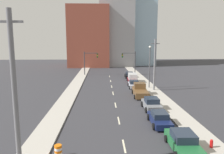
# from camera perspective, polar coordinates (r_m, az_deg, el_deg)

# --- Properties ---
(sidewalk_left) EXTENTS (2.52, 100.82, 0.15)m
(sidewalk_left) POSITION_cam_1_polar(r_m,az_deg,el_deg) (59.69, -7.72, 0.84)
(sidewalk_left) COLOR #ADA89E
(sidewalk_left) RESTS_ON ground
(sidewalk_right) EXTENTS (2.52, 100.82, 0.15)m
(sidewalk_right) POSITION_cam_1_polar(r_m,az_deg,el_deg) (60.11, 6.10, 0.93)
(sidewalk_right) COLOR #ADA89E
(sidewalk_right) RESTS_ON ground
(lane_stripe_at_9m) EXTENTS (0.16, 2.40, 0.01)m
(lane_stripe_at_9m) POSITION_cam_1_polar(r_m,az_deg,el_deg) (19.24, 3.16, -17.53)
(lane_stripe_at_9m) COLOR beige
(lane_stripe_at_9m) RESTS_ON ground
(lane_stripe_at_15m) EXTENTS (0.16, 2.40, 0.01)m
(lane_stripe_at_15m) POSITION_cam_1_polar(r_m,az_deg,el_deg) (24.73, 1.77, -11.28)
(lane_stripe_at_15m) COLOR beige
(lane_stripe_at_15m) RESTS_ON ground
(lane_stripe_at_21m) EXTENTS (0.16, 2.40, 0.01)m
(lane_stripe_at_21m) POSITION_cam_1_polar(r_m,az_deg,el_deg) (30.42, 0.92, -7.32)
(lane_stripe_at_21m) COLOR beige
(lane_stripe_at_21m) RESTS_ON ground
(lane_stripe_at_28m) EXTENTS (0.16, 2.40, 0.01)m
(lane_stripe_at_28m) POSITION_cam_1_polar(r_m,az_deg,el_deg) (37.20, 0.28, -4.25)
(lane_stripe_at_28m) COLOR beige
(lane_stripe_at_28m) RESTS_ON ground
(lane_stripe_at_33m) EXTENTS (0.16, 2.40, 0.01)m
(lane_stripe_at_33m) POSITION_cam_1_polar(r_m,az_deg,el_deg) (42.70, -0.09, -2.49)
(lane_stripe_at_33m) COLOR beige
(lane_stripe_at_33m) RESTS_ON ground
(lane_stripe_at_40m) EXTENTS (0.16, 2.40, 0.01)m
(lane_stripe_at_40m) POSITION_cam_1_polar(r_m,az_deg,el_deg) (48.75, -0.40, -1.03)
(lane_stripe_at_40m) COLOR beige
(lane_stripe_at_40m) RESTS_ON ground
(lane_stripe_at_46m) EXTENTS (0.16, 2.40, 0.01)m
(lane_stripe_at_46m) POSITION_cam_1_polar(r_m,az_deg,el_deg) (55.11, -0.64, 0.16)
(lane_stripe_at_46m) COLOR beige
(lane_stripe_at_46m) RESTS_ON ground
(building_brick_left) EXTENTS (14.00, 16.00, 20.66)m
(building_brick_left) POSITION_cam_1_polar(r_m,az_deg,el_deg) (80.37, -5.94, 10.34)
(building_brick_left) COLOR brown
(building_brick_left) RESTS_ON ground
(building_office_center) EXTENTS (12.00, 20.00, 28.77)m
(building_office_center) POSITION_cam_1_polar(r_m,az_deg,el_deg) (84.56, 0.91, 13.08)
(building_office_center) COLOR #99999E
(building_office_center) RESTS_ON ground
(building_glass_right) EXTENTS (13.00, 20.00, 35.72)m
(building_glass_right) POSITION_cam_1_polar(r_m,az_deg,el_deg) (89.64, 6.03, 15.04)
(building_glass_right) COLOR #99B7CC
(building_glass_right) RESTS_ON ground
(traffic_signal_left) EXTENTS (3.66, 0.35, 6.16)m
(traffic_signal_left) POSITION_cam_1_polar(r_m,az_deg,el_deg) (56.95, -6.21, 4.39)
(traffic_signal_left) COLOR #38383D
(traffic_signal_left) RESTS_ON ground
(traffic_signal_right) EXTENTS (3.66, 0.35, 6.16)m
(traffic_signal_right) POSITION_cam_1_polar(r_m,az_deg,el_deg) (57.33, 5.07, 4.44)
(traffic_signal_right) COLOR #38383D
(traffic_signal_right) RESTS_ON ground
(utility_pole_left_near) EXTENTS (1.60, 0.32, 10.64)m
(utility_pole_left_near) POSITION_cam_1_polar(r_m,az_deg,el_deg) (15.07, -24.08, -3.89)
(utility_pole_left_near) COLOR slate
(utility_pole_left_near) RESTS_ON ground
(utility_pole_right_mid) EXTENTS (1.60, 0.32, 9.13)m
(utility_pole_right_mid) POSITION_cam_1_polar(r_m,az_deg,el_deg) (39.19, 11.08, 3.22)
(utility_pole_right_mid) COLOR slate
(utility_pole_right_mid) RESTS_ON ground
(traffic_barrel) EXTENTS (0.56, 0.56, 0.95)m
(traffic_barrel) POSITION_cam_1_polar(r_m,az_deg,el_deg) (17.91, -13.87, -18.25)
(traffic_barrel) COLOR orange
(traffic_barrel) RESTS_ON ground
(street_lamp) EXTENTS (0.44, 0.44, 7.92)m
(street_lamp) POSITION_cam_1_polar(r_m,az_deg,el_deg) (41.07, 9.80, 3.42)
(street_lamp) COLOR #4C4C51
(street_lamp) RESTS_ON ground
(fire_hydrant) EXTENTS (0.26, 0.26, 0.84)m
(fire_hydrant) POSITION_cam_1_polar(r_m,az_deg,el_deg) (20.24, 24.52, -15.69)
(fire_hydrant) COLOR red
(fire_hydrant) RESTS_ON ground
(sedan_green) EXTENTS (2.27, 4.69, 1.51)m
(sedan_green) POSITION_cam_1_polar(r_m,az_deg,el_deg) (19.21, 18.07, -15.80)
(sedan_green) COLOR #1E6033
(sedan_green) RESTS_ON ground
(sedan_navy) EXTENTS (2.08, 4.43, 1.38)m
(sedan_navy) POSITION_cam_1_polar(r_m,az_deg,el_deg) (23.92, 12.32, -10.60)
(sedan_navy) COLOR #141E47
(sedan_navy) RESTS_ON ground
(sedan_gray) EXTENTS (2.22, 4.29, 1.55)m
(sedan_gray) POSITION_cam_1_polar(r_m,az_deg,el_deg) (28.80, 10.31, -6.97)
(sedan_gray) COLOR slate
(sedan_gray) RESTS_ON ground
(pickup_truck_brown) EXTENTS (2.48, 5.81, 2.00)m
(pickup_truck_brown) POSITION_cam_1_polar(r_m,az_deg,el_deg) (35.55, 7.35, -3.62)
(pickup_truck_brown) COLOR brown
(pickup_truck_brown) RESTS_ON ground
(sedan_silver) EXTENTS (2.12, 4.34, 1.38)m
(sedan_silver) POSITION_cam_1_polar(r_m,az_deg,el_deg) (41.79, 5.72, -1.92)
(sedan_silver) COLOR #B2B2BC
(sedan_silver) RESTS_ON ground
(box_truck_maroon) EXTENTS (2.32, 5.75, 1.93)m
(box_truck_maroon) POSITION_cam_1_polar(r_m,az_deg,el_deg) (47.17, 5.38, -0.30)
(box_truck_maroon) COLOR maroon
(box_truck_maroon) RESTS_ON ground
(sedan_black) EXTENTS (2.23, 4.26, 1.42)m
(sedan_black) POSITION_cam_1_polar(r_m,az_deg,el_deg) (53.07, 4.57, 0.50)
(sedan_black) COLOR black
(sedan_black) RESTS_ON ground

